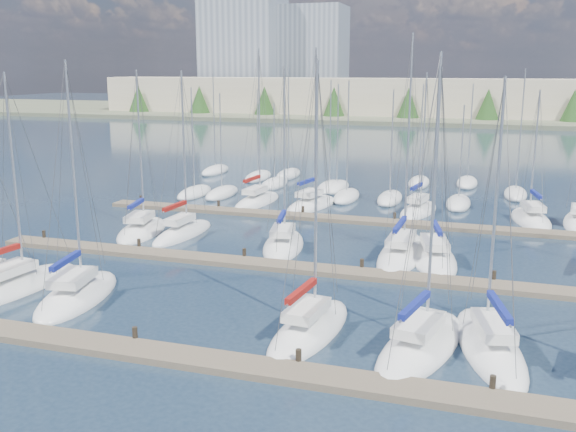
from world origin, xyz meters
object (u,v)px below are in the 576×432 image
(sailboat_c, at_px, (77,295))
(sailboat_f, at_px, (489,346))
(sailboat_h, at_px, (142,230))
(sailboat_k, at_px, (402,253))
(sailboat_i, at_px, (183,233))
(sailboat_b, at_px, (14,287))
(sailboat_p, at_px, (418,210))
(sailboat_n, at_px, (257,201))
(sailboat_o, at_px, (311,205))
(sailboat_e, at_px, (421,345))
(sailboat_q, at_px, (531,219))
(sailboat_d, at_px, (310,329))
(sailboat_j, at_px, (283,245))
(sailboat_l, at_px, (433,258))

(sailboat_c, bearing_deg, sailboat_f, -10.55)
(sailboat_h, xyz_separation_m, sailboat_k, (20.36, -0.17, 0.01))
(sailboat_i, bearing_deg, sailboat_f, -28.72)
(sailboat_b, bearing_deg, sailboat_p, 60.72)
(sailboat_p, distance_m, sailboat_i, 21.36)
(sailboat_c, bearing_deg, sailboat_n, 78.09)
(sailboat_n, xyz_separation_m, sailboat_o, (5.36, 0.12, -0.01))
(sailboat_e, height_order, sailboat_q, sailboat_e)
(sailboat_b, relative_size, sailboat_f, 1.01)
(sailboat_i, bearing_deg, sailboat_k, 2.14)
(sailboat_k, height_order, sailboat_f, sailboat_k)
(sailboat_d, xyz_separation_m, sailboat_q, (11.49, 28.10, -0.01))
(sailboat_j, bearing_deg, sailboat_f, -54.16)
(sailboat_q, bearing_deg, sailboat_e, -112.24)
(sailboat_h, height_order, sailboat_b, sailboat_h)
(sailboat_l, height_order, sailboat_b, sailboat_l)
(sailboat_k, distance_m, sailboat_i, 16.90)
(sailboat_p, xyz_separation_m, sailboat_q, (9.43, -0.53, -0.02))
(sailboat_c, height_order, sailboat_q, sailboat_c)
(sailboat_p, relative_size, sailboat_i, 0.99)
(sailboat_j, xyz_separation_m, sailboat_p, (8.01, 14.44, 0.00))
(sailboat_f, bearing_deg, sailboat_p, 89.51)
(sailboat_n, height_order, sailboat_h, sailboat_n)
(sailboat_l, relative_size, sailboat_q, 1.16)
(sailboat_k, bearing_deg, sailboat_c, -137.87)
(sailboat_h, height_order, sailboat_e, sailboat_e)
(sailboat_n, distance_m, sailboat_e, 33.77)
(sailboat_c, relative_size, sailboat_i, 1.05)
(sailboat_n, xyz_separation_m, sailboat_q, (24.60, 0.05, -0.03))
(sailboat_n, distance_m, sailboat_d, 30.97)
(sailboat_e, distance_m, sailboat_q, 28.94)
(sailboat_p, height_order, sailboat_f, sailboat_f)
(sailboat_c, bearing_deg, sailboat_j, 49.37)
(sailboat_l, height_order, sailboat_i, sailboat_l)
(sailboat_k, xyz_separation_m, sailboat_q, (9.01, 13.43, -0.01))
(sailboat_l, relative_size, sailboat_i, 1.02)
(sailboat_c, distance_m, sailboat_j, 15.59)
(sailboat_h, distance_m, sailboat_c, 14.72)
(sailboat_h, xyz_separation_m, sailboat_l, (22.53, -0.59, -0.00))
(sailboat_k, height_order, sailboat_o, sailboat_k)
(sailboat_j, height_order, sailboat_f, sailboat_j)
(sailboat_n, xyz_separation_m, sailboat_f, (21.53, -27.35, -0.02))
(sailboat_l, bearing_deg, sailboat_d, -120.34)
(sailboat_e, height_order, sailboat_f, sailboat_e)
(sailboat_p, xyz_separation_m, sailboat_b, (-20.20, -27.87, -0.02))
(sailboat_f, bearing_deg, sailboat_l, 92.26)
(sailboat_h, xyz_separation_m, sailboat_f, (26.30, -14.13, 0.00))
(sailboat_j, distance_m, sailboat_p, 16.51)
(sailboat_c, bearing_deg, sailboat_d, -13.48)
(sailboat_f, bearing_deg, sailboat_c, 166.70)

